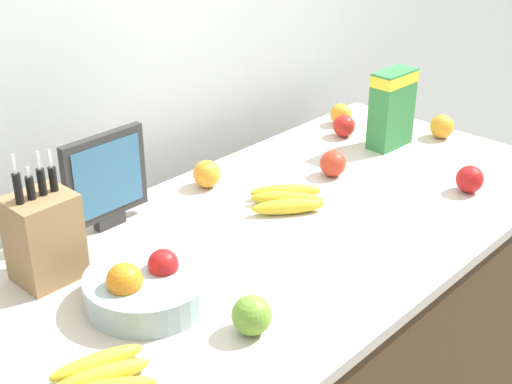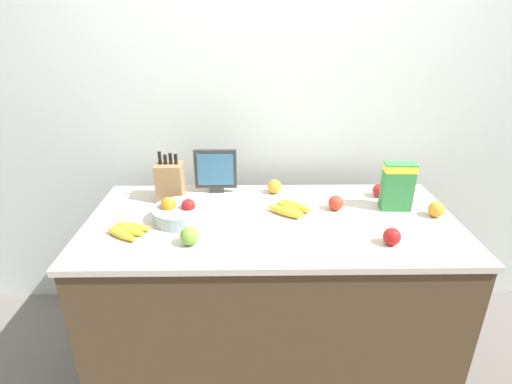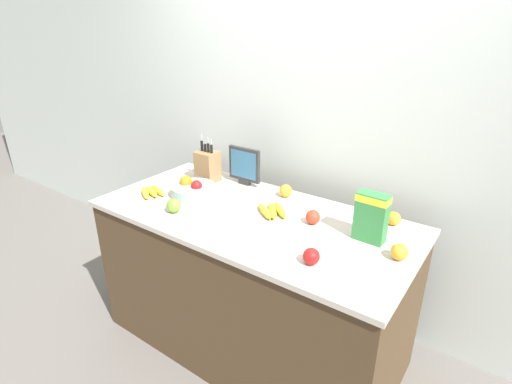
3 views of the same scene
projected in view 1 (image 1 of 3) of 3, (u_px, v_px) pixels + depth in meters
name	position (u px, v px, depth m)	size (l,w,h in m)	color
wall_back	(119.00, 44.00, 2.08)	(9.00, 0.06, 2.60)	silver
counter	(281.00, 368.00, 2.06)	(1.84, 0.87, 0.94)	#4C3823
knife_block	(44.00, 237.00, 1.59)	(0.14, 0.12, 0.32)	#937047
small_monitor	(106.00, 179.00, 1.79)	(0.24, 0.03, 0.25)	#2D2D2D
cereal_box	(392.00, 105.00, 2.27)	(0.16, 0.08, 0.25)	#338442
fruit_bowl	(147.00, 287.00, 1.53)	(0.27, 0.27, 0.12)	#99B2B7
banana_bunch_left	(287.00, 199.00, 1.94)	(0.24, 0.22, 0.04)	yellow
banana_bunch_right	(101.00, 376.00, 1.31)	(0.21, 0.18, 0.04)	yellow
apple_middle	(252.00, 315.00, 1.44)	(0.08, 0.08, 0.08)	#6B9E33
apple_rear	(344.00, 126.00, 2.39)	(0.07, 0.07, 0.07)	red
apple_front	(470.00, 179.00, 2.01)	(0.08, 0.08, 0.08)	red
apple_near_bananas	(333.00, 163.00, 2.11)	(0.08, 0.08, 0.08)	red
orange_back_center	(442.00, 126.00, 2.38)	(0.08, 0.08, 0.08)	orange
orange_front_left	(207.00, 174.00, 2.04)	(0.08, 0.08, 0.08)	orange
orange_near_bowl	(341.00, 114.00, 2.49)	(0.07, 0.07, 0.07)	orange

